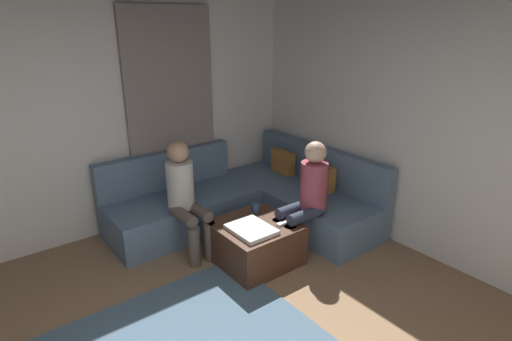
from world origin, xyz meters
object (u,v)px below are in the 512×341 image
ottoman (255,242)px  sectional_couch (250,200)px  game_remote (283,223)px  person_on_couch_back (307,194)px  person_on_couch_side (185,194)px  coffee_mug (256,207)px

ottoman → sectional_couch: bearing=146.8°
sectional_couch → game_remote: size_ratio=17.00×
ottoman → game_remote: game_remote is taller
person_on_couch_back → person_on_couch_side: 1.25m
person_on_couch_side → game_remote: bearing=130.6°
coffee_mug → person_on_couch_back: bearing=43.1°
person_on_couch_side → coffee_mug: bearing=149.0°
person_on_couch_back → coffee_mug: bearing=43.1°
sectional_couch → person_on_couch_back: 0.99m
person_on_couch_back → ottoman: bearing=72.9°
coffee_mug → person_on_couch_back: size_ratio=0.08×
coffee_mug → person_on_couch_side: bearing=-121.0°
coffee_mug → person_on_couch_side: size_ratio=0.08×
game_remote → person_on_couch_side: (-0.78, -0.67, 0.23)m
ottoman → game_remote: bearing=50.7°
sectional_couch → person_on_couch_side: (0.15, -0.93, 0.38)m
ottoman → coffee_mug: coffee_mug is taller
person_on_couch_side → sectional_couch: bearing=-171.0°
person_on_couch_back → person_on_couch_side: same height
ottoman → person_on_couch_back: bearing=72.9°
game_remote → person_on_couch_back: (-0.01, 0.32, 0.23)m
coffee_mug → game_remote: (0.40, 0.04, -0.04)m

